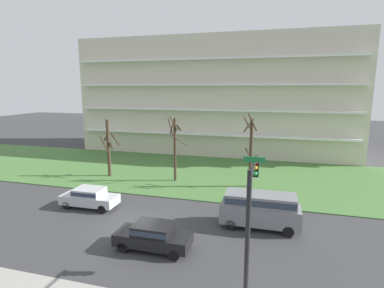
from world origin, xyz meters
TOP-DOWN VIEW (x-y plane):
  - ground at (0.00, 0.00)m, footprint 160.00×160.00m
  - grass_lawn_strip at (0.00, 14.00)m, footprint 80.00×16.00m
  - apartment_building at (0.00, 27.56)m, footprint 38.40×12.08m
  - tree_far_left at (-8.16, 10.45)m, footprint 1.71×1.71m
  - tree_left at (-0.92, 10.69)m, footprint 1.88×1.67m
  - tree_center at (6.42, 10.83)m, footprint 1.35×1.60m
  - sedan_silver_near_left at (-5.28, 2.50)m, footprint 4.43×1.88m
  - sedan_black_center_left at (1.95, -2.00)m, footprint 4.41×1.82m
  - van_gray_center_right at (7.77, 2.50)m, footprint 5.21×2.02m
  - traffic_signal_mast at (7.66, -5.25)m, footprint 0.90×4.22m

SIDE VIEW (x-z plane):
  - ground at x=0.00m, z-range 0.00..0.00m
  - grass_lawn_strip at x=0.00m, z-range 0.00..0.08m
  - sedan_silver_near_left at x=-5.28m, z-range 0.09..1.66m
  - sedan_black_center_left at x=1.95m, z-range 0.09..1.66m
  - van_gray_center_right at x=7.77m, z-range 0.22..2.58m
  - tree_far_left at x=-8.16m, z-range 0.12..6.20m
  - tree_center at x=6.42m, z-range 0.07..7.14m
  - tree_left at x=-0.92m, z-range 0.34..6.97m
  - traffic_signal_mast at x=7.66m, z-range 1.11..7.55m
  - apartment_building at x=0.00m, z-range 0.00..16.17m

